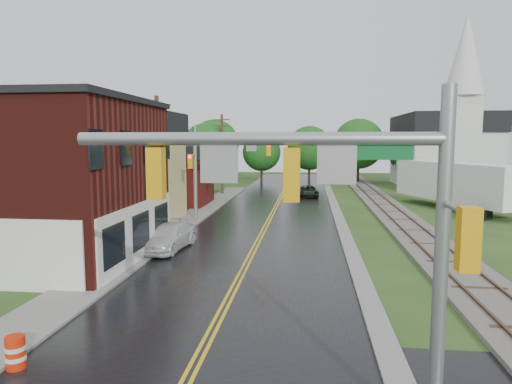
% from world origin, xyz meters
% --- Properties ---
extents(main_road, '(10.00, 90.00, 0.02)m').
position_xyz_m(main_road, '(0.00, 30.00, 0.00)').
color(main_road, black).
rests_on(main_road, ground).
extents(curb_right, '(0.80, 70.00, 0.12)m').
position_xyz_m(curb_right, '(5.40, 35.00, 0.00)').
color(curb_right, gray).
rests_on(curb_right, ground).
extents(sidewalk_left, '(2.40, 50.00, 0.12)m').
position_xyz_m(sidewalk_left, '(-6.20, 25.00, 0.00)').
color(sidewalk_left, gray).
rests_on(sidewalk_left, ground).
extents(brick_building, '(14.30, 10.30, 8.30)m').
position_xyz_m(brick_building, '(-12.48, 15.00, 4.15)').
color(brick_building, '#44130E').
rests_on(brick_building, ground).
extents(yellow_house, '(8.00, 7.00, 6.40)m').
position_xyz_m(yellow_house, '(-11.00, 26.00, 3.20)').
color(yellow_house, tan).
rests_on(yellow_house, ground).
extents(darkred_building, '(7.00, 6.00, 4.40)m').
position_xyz_m(darkred_building, '(-10.00, 35.00, 2.20)').
color(darkred_building, '#3F0F0C').
rests_on(darkred_building, ground).
extents(church, '(10.40, 18.40, 20.00)m').
position_xyz_m(church, '(20.00, 53.74, 5.83)').
color(church, silver).
rests_on(church, ground).
extents(railroad, '(3.20, 80.00, 0.30)m').
position_xyz_m(railroad, '(10.00, 35.00, 0.11)').
color(railroad, '#59544C').
rests_on(railroad, ground).
extents(traffic_signal_near, '(7.34, 0.30, 7.20)m').
position_xyz_m(traffic_signal_near, '(3.47, 2.00, 4.97)').
color(traffic_signal_near, gray).
rests_on(traffic_signal_near, ground).
extents(traffic_signal_far, '(7.34, 0.43, 7.20)m').
position_xyz_m(traffic_signal_far, '(-3.47, 27.00, 4.97)').
color(traffic_signal_far, gray).
rests_on(traffic_signal_far, ground).
extents(utility_pole_b, '(1.80, 0.28, 9.00)m').
position_xyz_m(utility_pole_b, '(-6.80, 22.00, 4.72)').
color(utility_pole_b, '#382616').
rests_on(utility_pole_b, ground).
extents(utility_pole_c, '(1.80, 0.28, 9.00)m').
position_xyz_m(utility_pole_c, '(-6.80, 44.00, 4.72)').
color(utility_pole_c, '#382616').
rests_on(utility_pole_c, ground).
extents(tree_left_b, '(7.60, 7.60, 9.69)m').
position_xyz_m(tree_left_b, '(-17.85, 31.90, 5.72)').
color(tree_left_b, black).
rests_on(tree_left_b, ground).
extents(tree_left_c, '(6.00, 6.00, 7.65)m').
position_xyz_m(tree_left_c, '(-13.85, 39.90, 4.51)').
color(tree_left_c, black).
rests_on(tree_left_c, ground).
extents(tree_left_e, '(6.40, 6.40, 8.16)m').
position_xyz_m(tree_left_e, '(-8.85, 45.90, 4.81)').
color(tree_left_e, black).
rests_on(tree_left_e, ground).
extents(suv_dark, '(2.35, 4.55, 1.23)m').
position_xyz_m(suv_dark, '(2.92, 42.21, 0.61)').
color(suv_dark, black).
rests_on(suv_dark, ground).
extents(pickup_white, '(2.51, 5.05, 1.41)m').
position_xyz_m(pickup_white, '(-4.80, 17.63, 0.71)').
color(pickup_white, silver).
rests_on(pickup_white, ground).
extents(semi_trailer, '(7.99, 13.60, 4.18)m').
position_xyz_m(semi_trailer, '(15.91, 34.85, 2.46)').
color(semi_trailer, black).
rests_on(semi_trailer, ground).
extents(construction_barrel, '(0.54, 0.54, 0.92)m').
position_xyz_m(construction_barrel, '(-4.77, 4.00, 0.46)').
color(construction_barrel, red).
rests_on(construction_barrel, ground).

